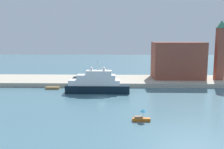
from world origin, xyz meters
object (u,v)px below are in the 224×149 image
object	(u,v)px
work_barge	(53,88)
parked_car	(77,78)
person_figure	(89,78)
mooring_bollard	(102,82)
small_motorboat	(141,117)
harbor_building	(177,60)
large_yacht	(97,84)
bell_tower	(220,48)

from	to	relation	value
work_barge	parked_car	bearing A→B (deg)	56.81
person_figure	mooring_bollard	distance (m)	9.66
small_motorboat	harbor_building	distance (m)	57.63
person_figure	mooring_bollard	world-z (taller)	person_figure
large_yacht	work_barge	size ratio (longest dim) A/B	4.36
harbor_building	mooring_bollard	world-z (taller)	harbor_building
parked_car	work_barge	bearing A→B (deg)	-123.19
large_yacht	harbor_building	size ratio (longest dim) A/B	1.04
small_motorboat	bell_tower	world-z (taller)	bell_tower
work_barge	parked_car	world-z (taller)	parked_car
bell_tower	parked_car	distance (m)	61.39
large_yacht	bell_tower	bearing A→B (deg)	20.99
small_motorboat	person_figure	distance (m)	51.16
bell_tower	small_motorboat	bearing A→B (deg)	-126.89
bell_tower	mooring_bollard	size ratio (longest dim) A/B	37.03
harbor_building	person_figure	bearing A→B (deg)	-172.00
small_motorboat	harbor_building	size ratio (longest dim) A/B	0.20
small_motorboat	mooring_bollard	bearing A→B (deg)	106.77
large_yacht	work_barge	xyz separation A→B (m)	(-17.36, 5.78, -2.75)
harbor_building	person_figure	xyz separation A→B (m)	(-38.43, -5.40, -7.06)
large_yacht	harbor_building	world-z (taller)	harbor_building
parked_car	mooring_bollard	distance (m)	12.94
mooring_bollard	work_barge	bearing A→B (deg)	-166.47
small_motorboat	parked_car	xyz separation A→B (m)	(-23.05, 47.18, 1.26)
bell_tower	harbor_building	bearing A→B (deg)	166.58
large_yacht	mooring_bollard	distance (m)	10.31
harbor_building	parked_car	size ratio (longest dim) A/B	5.12
harbor_building	bell_tower	world-z (taller)	bell_tower
work_barge	harbor_building	bearing A→B (deg)	18.92
small_motorboat	mooring_bollard	xyz separation A→B (m)	(-12.13, 40.24, 1.02)
parked_car	large_yacht	bearing A→B (deg)	-59.91
mooring_bollard	small_motorboat	bearing A→B (deg)	-73.23
large_yacht	harbor_building	bearing A→B (deg)	34.72
harbor_building	parked_car	world-z (taller)	harbor_building
large_yacht	work_barge	bearing A→B (deg)	161.59
harbor_building	person_figure	size ratio (longest dim) A/B	12.66
work_barge	mooring_bollard	bearing A→B (deg)	13.53
large_yacht	person_figure	world-z (taller)	large_yacht
small_motorboat	large_yacht	bearing A→B (deg)	113.59
large_yacht	small_motorboat	size ratio (longest dim) A/B	5.32
bell_tower	parked_car	world-z (taller)	bell_tower
large_yacht	parked_car	world-z (taller)	large_yacht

